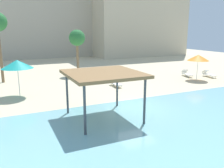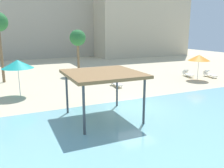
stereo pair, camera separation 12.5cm
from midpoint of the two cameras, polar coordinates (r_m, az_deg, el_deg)
The scene contains 11 objects.
ground_plane at distance 16.69m, azimuth 5.79°, elevation -5.49°, with size 80.00×80.00×0.00m, color beige.
lagoon_water at distance 12.75m, azimuth 17.95°, elevation -11.99°, with size 44.00×13.50×0.04m, color #7AB7C1.
shade_pavilion at distance 13.74m, azimuth -1.95°, elevation 2.14°, with size 4.23×4.23×2.86m.
beach_umbrella_teal_1 at distance 20.21m, azimuth -21.81°, elevation 4.52°, with size 2.48×2.48×2.96m.
beach_umbrella_orange_3 at distance 26.81m, azimuth 20.52°, elevation 6.00°, with size 2.27×2.27×2.71m.
lounge_chair_0 at distance 29.24m, azimuth 22.70°, elevation 2.25°, with size 0.82×1.95×0.74m.
lounge_chair_1 at distance 28.67m, azimuth 18.01°, elevation 2.42°, with size 1.12×1.99×0.74m.
lounge_chair_2 at distance 22.54m, azimuth 1.10°, elevation 0.32°, with size 0.76×1.94×0.74m.
palm_tree_1 at distance 28.47m, azimuth -8.21°, elevation 10.85°, with size 1.90×1.90×5.33m.
hotel_block_0 at distance 50.32m, azimuth -16.96°, elevation 18.00°, with size 22.37×8.00×20.28m, color #B2A893.
hotel_block_1 at distance 52.20m, azimuth 6.26°, elevation 17.54°, with size 19.29×10.69×18.97m, color beige.
Camera 2 is at (-7.97, -13.68, 5.27)m, focal length 37.61 mm.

